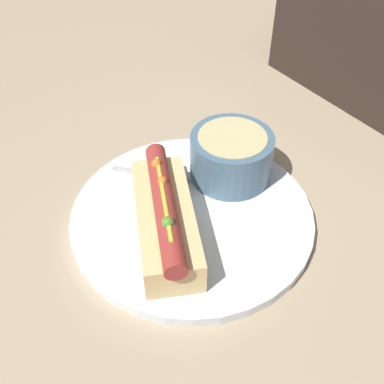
% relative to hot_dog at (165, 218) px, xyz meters
% --- Properties ---
extents(ground_plane, '(4.00, 4.00, 0.00)m').
position_rel_hot_dog_xyz_m(ground_plane, '(-0.01, 0.04, -0.04)').
color(ground_plane, tan).
extents(dinner_plate, '(0.28, 0.28, 0.01)m').
position_rel_hot_dog_xyz_m(dinner_plate, '(-0.01, 0.04, -0.03)').
color(dinner_plate, white).
rests_on(dinner_plate, ground_plane).
extents(hot_dog, '(0.18, 0.12, 0.06)m').
position_rel_hot_dog_xyz_m(hot_dog, '(0.00, 0.00, 0.00)').
color(hot_dog, '#E5C17F').
rests_on(hot_dog, dinner_plate).
extents(soup_bowl, '(0.10, 0.10, 0.06)m').
position_rel_hot_dog_xyz_m(soup_bowl, '(-0.04, 0.12, 0.01)').
color(soup_bowl, slate).
rests_on(soup_bowl, dinner_plate).
extents(spoon, '(0.13, 0.13, 0.01)m').
position_rel_hot_dog_xyz_m(spoon, '(-0.04, 0.09, -0.02)').
color(spoon, '#B7B7BC').
rests_on(spoon, dinner_plate).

